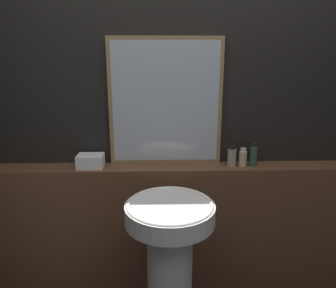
# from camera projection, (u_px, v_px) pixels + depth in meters

# --- Properties ---
(wall_back) EXTENTS (8.00, 0.06, 2.50)m
(wall_back) POSITION_uv_depth(u_px,v_px,m) (182.00, 113.00, 2.19)
(wall_back) COLOR black
(wall_back) RESTS_ON ground_plane
(vanity_counter) EXTENTS (2.70, 0.18, 0.91)m
(vanity_counter) POSITION_uv_depth(u_px,v_px,m) (182.00, 228.00, 2.29)
(vanity_counter) COLOR brown
(vanity_counter) RESTS_ON ground_plane
(pedestal_sink) EXTENTS (0.48, 0.48, 0.87)m
(pedestal_sink) POSITION_uv_depth(u_px,v_px,m) (170.00, 257.00, 1.82)
(pedestal_sink) COLOR white
(pedestal_sink) RESTS_ON ground_plane
(mirror) EXTENTS (0.74, 0.03, 0.83)m
(mirror) POSITION_uv_depth(u_px,v_px,m) (165.00, 103.00, 2.12)
(mirror) COLOR #937047
(mirror) RESTS_ON vanity_counter
(towel_stack) EXTENTS (0.17, 0.13, 0.08)m
(towel_stack) POSITION_uv_depth(u_px,v_px,m) (91.00, 161.00, 2.14)
(towel_stack) COLOR white
(towel_stack) RESTS_ON vanity_counter
(shampoo_bottle) EXTENTS (0.06, 0.06, 0.14)m
(shampoo_bottle) POSITION_uv_depth(u_px,v_px,m) (232.00, 157.00, 2.16)
(shampoo_bottle) COLOR gray
(shampoo_bottle) RESTS_ON vanity_counter
(conditioner_bottle) EXTENTS (0.05, 0.05, 0.12)m
(conditioner_bottle) POSITION_uv_depth(u_px,v_px,m) (243.00, 158.00, 2.16)
(conditioner_bottle) COLOR #C6B284
(conditioner_bottle) RESTS_ON vanity_counter
(lotion_bottle) EXTENTS (0.05, 0.05, 0.16)m
(lotion_bottle) POSITION_uv_depth(u_px,v_px,m) (254.00, 155.00, 2.16)
(lotion_bottle) COLOR #2D4C3D
(lotion_bottle) RESTS_ON vanity_counter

